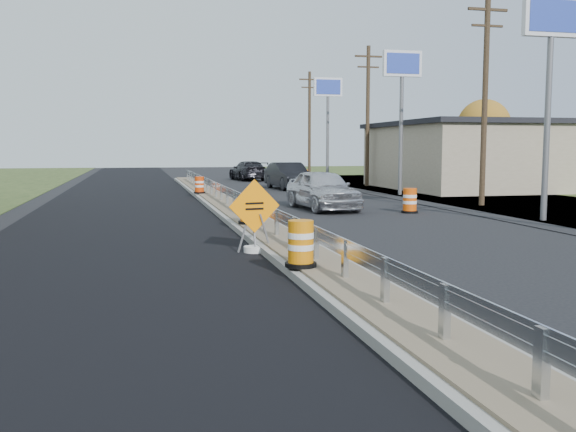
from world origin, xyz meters
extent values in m
plane|color=black|center=(0.00, 0.00, 0.00)|extent=(140.00, 140.00, 0.00)
cube|color=black|center=(-4.40, 10.00, 0.01)|extent=(7.20, 120.00, 0.01)
cube|color=gray|center=(0.00, 8.00, 0.09)|extent=(1.60, 55.00, 0.18)
cube|color=brown|center=(0.00, 8.00, 0.20)|extent=(1.25, 55.00, 0.05)
cube|color=silver|center=(0.00, -12.00, 0.58)|extent=(0.10, 0.15, 0.70)
cube|color=silver|center=(0.00, -10.00, 0.58)|extent=(0.10, 0.15, 0.70)
cube|color=silver|center=(0.00, -8.00, 0.58)|extent=(0.10, 0.15, 0.70)
cube|color=silver|center=(0.00, -6.00, 0.58)|extent=(0.10, 0.15, 0.70)
cube|color=silver|center=(0.00, -4.00, 0.58)|extent=(0.10, 0.15, 0.70)
cube|color=silver|center=(0.00, -2.00, 0.58)|extent=(0.10, 0.15, 0.70)
cube|color=silver|center=(0.00, 0.00, 0.58)|extent=(0.10, 0.15, 0.70)
cube|color=silver|center=(0.00, 2.00, 0.58)|extent=(0.10, 0.15, 0.70)
cube|color=silver|center=(0.00, 4.00, 0.58)|extent=(0.10, 0.15, 0.70)
cube|color=silver|center=(0.00, 6.00, 0.58)|extent=(0.10, 0.15, 0.70)
cube|color=silver|center=(0.00, 8.00, 0.58)|extent=(0.10, 0.15, 0.70)
cube|color=silver|center=(0.00, 10.00, 0.58)|extent=(0.10, 0.15, 0.70)
cube|color=silver|center=(0.00, 12.00, 0.58)|extent=(0.10, 0.15, 0.70)
cube|color=silver|center=(0.00, 14.00, 0.58)|extent=(0.10, 0.15, 0.70)
cube|color=silver|center=(0.00, 16.00, 0.58)|extent=(0.10, 0.15, 0.70)
cube|color=silver|center=(0.00, 18.00, 0.58)|extent=(0.10, 0.15, 0.70)
cube|color=silver|center=(0.00, 20.00, 0.58)|extent=(0.10, 0.15, 0.70)
cube|color=silver|center=(0.00, 22.00, 0.58)|extent=(0.10, 0.15, 0.70)
cube|color=silver|center=(0.00, 24.00, 0.58)|extent=(0.10, 0.15, 0.70)
cube|color=silver|center=(0.00, 26.00, 0.58)|extent=(0.10, 0.15, 0.70)
cube|color=silver|center=(0.00, 28.00, 0.58)|extent=(0.10, 0.15, 0.70)
cube|color=silver|center=(0.00, 30.00, 0.58)|extent=(0.10, 0.15, 0.70)
cube|color=silver|center=(0.00, 32.00, 0.58)|extent=(0.10, 0.15, 0.70)
cube|color=silver|center=(0.00, 9.00, 0.78)|extent=(0.04, 46.00, 0.34)
cube|color=silver|center=(0.00, 9.00, 0.70)|extent=(0.06, 46.00, 0.03)
cube|color=silver|center=(0.00, 9.00, 0.86)|extent=(0.06, 46.00, 0.03)
cube|color=tan|center=(21.00, 20.00, 2.00)|extent=(18.00, 12.00, 4.00)
cube|color=black|center=(21.00, 20.00, 4.12)|extent=(18.50, 12.50, 0.30)
cube|color=black|center=(12.05, 20.00, 1.60)|extent=(0.08, 7.20, 2.20)
cylinder|color=slate|center=(10.50, 3.00, 3.40)|extent=(0.22, 0.22, 6.80)
cube|color=white|center=(10.50, 3.00, 7.20)|extent=(2.20, 0.25, 1.40)
cube|color=#263FB2|center=(10.50, 3.00, 7.20)|extent=(1.90, 0.30, 1.10)
cylinder|color=slate|center=(10.50, 16.00, 3.40)|extent=(0.22, 0.22, 6.80)
cube|color=white|center=(10.50, 16.00, 7.20)|extent=(2.20, 0.25, 1.40)
cube|color=#263FB2|center=(10.50, 16.00, 7.20)|extent=(1.90, 0.30, 1.10)
cylinder|color=slate|center=(10.50, 30.00, 3.40)|extent=(0.22, 0.22, 6.80)
cube|color=white|center=(10.50, 30.00, 7.20)|extent=(2.20, 0.25, 1.40)
cube|color=#263FB2|center=(10.50, 30.00, 7.20)|extent=(1.90, 0.30, 1.10)
cylinder|color=#473523|center=(11.50, 9.00, 4.70)|extent=(0.26, 0.26, 9.40)
cube|color=#473523|center=(11.50, 9.00, 8.70)|extent=(1.90, 0.12, 0.12)
cube|color=#473523|center=(11.50, 9.00, 8.00)|extent=(1.50, 0.10, 0.10)
cylinder|color=#473523|center=(11.50, 24.00, 4.70)|extent=(0.26, 0.26, 9.40)
cube|color=#473523|center=(11.50, 24.00, 8.70)|extent=(1.90, 0.12, 0.12)
cube|color=#473523|center=(11.50, 24.00, 8.00)|extent=(1.50, 0.10, 0.10)
cylinder|color=#473523|center=(11.50, 39.00, 4.70)|extent=(0.26, 0.26, 9.40)
cube|color=#473523|center=(11.50, 39.00, 8.70)|extent=(1.90, 0.12, 0.12)
cube|color=#473523|center=(11.50, 39.00, 8.00)|extent=(1.50, 0.10, 0.10)
cylinder|color=#473523|center=(26.00, 34.00, 1.54)|extent=(0.36, 0.36, 3.08)
sphere|color=#B67827|center=(26.00, 34.00, 4.55)|extent=(4.62, 4.62, 4.62)
cylinder|color=white|center=(-0.90, -1.51, 0.08)|extent=(0.56, 0.56, 0.16)
cube|color=slate|center=(-1.18, -1.51, 0.50)|extent=(0.33, 0.10, 0.97)
cube|color=slate|center=(-0.62, -1.51, 0.50)|extent=(0.33, 0.10, 0.97)
cube|color=slate|center=(-0.90, -1.46, 0.50)|extent=(0.08, 0.25, 0.99)
cube|color=orange|center=(-0.90, -1.51, 1.18)|extent=(1.33, 0.26, 1.34)
cube|color=black|center=(-0.90, -1.53, 1.25)|extent=(0.47, 0.09, 0.05)
cube|color=black|center=(-0.90, -1.53, 1.11)|extent=(0.47, 0.09, 0.05)
cylinder|color=black|center=(-0.55, -4.81, 0.27)|extent=(0.65, 0.65, 0.09)
cylinder|color=orange|center=(-0.55, -4.81, 0.72)|extent=(0.52, 0.52, 0.90)
cylinder|color=white|center=(-0.55, -4.81, 0.88)|extent=(0.53, 0.53, 0.12)
cylinder|color=white|center=(-0.55, -4.81, 0.64)|extent=(0.53, 0.53, 0.12)
cylinder|color=black|center=(-0.33, 2.73, 0.27)|extent=(0.65, 0.65, 0.09)
cylinder|color=orange|center=(-0.33, 2.73, 0.73)|extent=(0.52, 0.52, 0.91)
cylinder|color=white|center=(-0.33, 2.73, 0.88)|extent=(0.54, 0.54, 0.12)
cylinder|color=white|center=(-0.33, 2.73, 0.64)|extent=(0.54, 0.54, 0.12)
cylinder|color=black|center=(-0.55, 16.74, 0.27)|extent=(0.60, 0.60, 0.08)
cylinder|color=red|center=(-0.55, 16.74, 0.69)|extent=(0.48, 0.48, 0.84)
cylinder|color=white|center=(-0.55, 16.74, 0.83)|extent=(0.50, 0.50, 0.11)
cylinder|color=white|center=(-0.55, 16.74, 0.61)|extent=(0.50, 0.50, 0.11)
cylinder|color=black|center=(7.00, 6.81, 0.05)|extent=(0.68, 0.68, 0.09)
cylinder|color=#E95009|center=(7.00, 6.81, 0.52)|extent=(0.55, 0.55, 0.96)
cylinder|color=white|center=(7.00, 6.81, 0.68)|extent=(0.56, 0.56, 0.13)
cylinder|color=white|center=(7.00, 6.81, 0.43)|extent=(0.56, 0.56, 0.13)
cylinder|color=black|center=(7.00, 23.32, 0.04)|extent=(0.60, 0.60, 0.08)
cylinder|color=orange|center=(7.00, 23.32, 0.46)|extent=(0.48, 0.48, 0.84)
cylinder|color=white|center=(7.00, 23.32, 0.60)|extent=(0.50, 0.50, 0.11)
cylinder|color=white|center=(7.00, 23.32, 0.38)|extent=(0.50, 0.50, 0.11)
cylinder|color=black|center=(9.20, 31.92, 0.04)|extent=(0.63, 0.63, 0.08)
cylinder|color=orange|center=(9.20, 31.92, 0.48)|extent=(0.51, 0.51, 0.88)
cylinder|color=white|center=(9.20, 31.92, 0.63)|extent=(0.52, 0.52, 0.12)
cylinder|color=white|center=(9.20, 31.92, 0.40)|extent=(0.52, 0.52, 0.12)
imported|color=silver|center=(3.96, 9.03, 0.86)|extent=(2.40, 5.17, 1.71)
imported|color=black|center=(5.65, 22.51, 0.85)|extent=(2.25, 5.28, 1.69)
imported|color=black|center=(5.04, 34.11, 0.78)|extent=(2.65, 5.52, 1.55)
camera|label=1|loc=(-3.75, -17.26, 2.64)|focal=40.00mm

